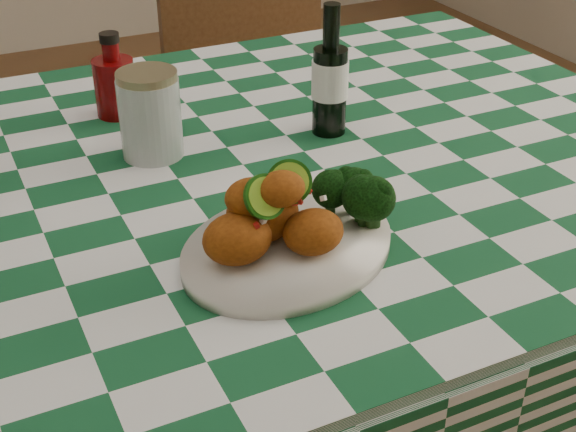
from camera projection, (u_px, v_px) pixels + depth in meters
name	position (u px, v px, depth m)	size (l,w,h in m)	color
dining_table	(194.00, 382.00, 1.36)	(1.66, 1.06, 0.79)	#14512B
plate	(288.00, 248.00, 0.99)	(0.29, 0.23, 0.02)	silver
fried_chicken_pile	(278.00, 209.00, 0.95)	(0.16, 0.12, 0.10)	#97440E
broccoli_side	(354.00, 197.00, 1.01)	(0.09, 0.09, 0.07)	black
ketchup_bottle	(114.00, 75.00, 1.32)	(0.07, 0.07, 0.14)	#600405
mason_jar	(150.00, 114.00, 1.19)	(0.09, 0.09, 0.13)	#B2BCBA
beer_bottle	(330.00, 70.00, 1.25)	(0.06, 0.06, 0.21)	black
wooden_chair_right	(269.00, 121.00, 2.07)	(0.44, 0.46, 0.96)	#472814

